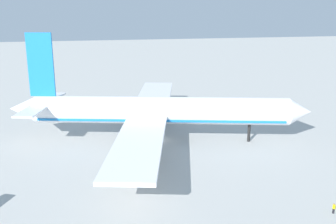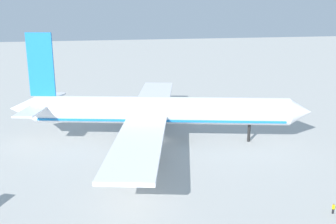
# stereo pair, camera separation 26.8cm
# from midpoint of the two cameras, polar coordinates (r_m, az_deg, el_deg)

# --- Properties ---
(ground_plane) EXTENTS (600.00, 600.00, 0.00)m
(ground_plane) POSITION_cam_midpoint_polar(r_m,az_deg,el_deg) (92.77, -0.95, -4.20)
(ground_plane) COLOR #B2B2AD
(airliner) EXTENTS (70.44, 75.18, 25.42)m
(airliner) POSITION_cam_midpoint_polar(r_m,az_deg,el_deg) (90.71, -1.83, 0.16)
(airliner) COLOR white
(airliner) RESTS_ON ground
(ground_worker_0) EXTENTS (0.41, 0.41, 1.68)m
(ground_worker_0) POSITION_cam_midpoint_polar(r_m,az_deg,el_deg) (66.37, 23.42, -13.00)
(ground_worker_0) COLOR black
(ground_worker_0) RESTS_ON ground
(traffic_cone_2) EXTENTS (0.36, 0.36, 0.55)m
(traffic_cone_2) POSITION_cam_midpoint_polar(r_m,az_deg,el_deg) (120.81, -17.03, -0.12)
(traffic_cone_2) COLOR orange
(traffic_cone_2) RESTS_ON ground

